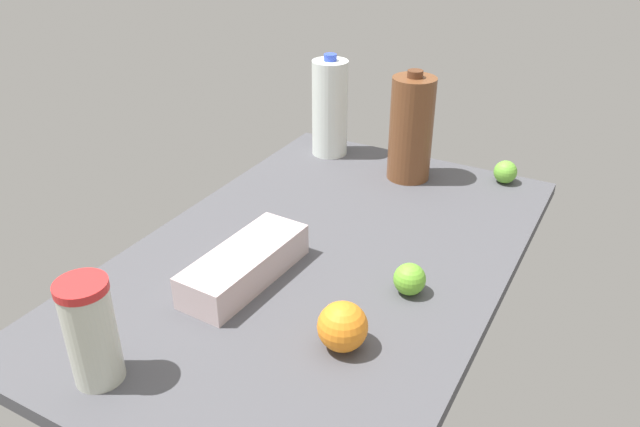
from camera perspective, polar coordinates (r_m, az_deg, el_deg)
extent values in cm
cube|color=#49494E|center=(134.99, 0.00, -4.28)|extent=(120.00, 76.00, 3.00)
cube|color=beige|center=(125.53, -6.87, -4.66)|extent=(30.43, 12.43, 6.83)
cylinder|color=beige|center=(105.37, -20.14, -10.44)|extent=(7.98, 7.98, 17.26)
cylinder|color=red|center=(100.00, -21.04, -6.27)|extent=(8.22, 8.22, 1.40)
cylinder|color=white|center=(177.92, 0.91, 9.58)|extent=(10.06, 10.06, 27.07)
cylinder|color=blue|center=(173.69, 0.94, 14.08)|extent=(3.52, 3.52, 1.80)
cylinder|color=brown|center=(164.28, 8.33, 7.64)|extent=(11.29, 11.29, 27.28)
cylinder|color=#59331E|center=(159.67, 8.70, 12.50)|extent=(3.95, 3.95, 1.80)
sphere|color=#6BB632|center=(122.12, 8.19, -5.96)|extent=(6.33, 6.33, 6.33)
sphere|color=#6BB537|center=(170.74, 16.59, 3.67)|extent=(6.03, 6.03, 6.03)
sphere|color=orange|center=(107.63, 2.07, -10.28)|extent=(8.79, 8.79, 8.79)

